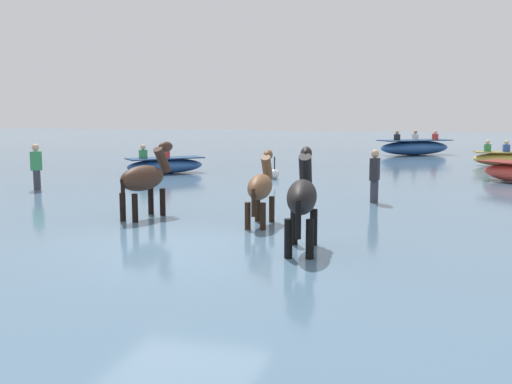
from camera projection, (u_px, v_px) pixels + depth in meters
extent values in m
plane|color=#84755B|center=(183.00, 266.00, 10.04)|extent=(120.00, 120.00, 0.00)
cube|color=slate|center=(302.00, 185.00, 19.55)|extent=(90.00, 90.00, 0.32)
ellipsoid|color=brown|center=(260.00, 187.00, 11.83)|extent=(0.49, 1.26, 0.50)
cylinder|color=black|center=(258.00, 216.00, 12.37)|extent=(0.12, 0.12, 0.84)
cylinder|color=black|center=(272.00, 217.00, 12.30)|extent=(0.12, 0.12, 0.84)
cylinder|color=black|center=(248.00, 224.00, 11.53)|extent=(0.12, 0.12, 0.84)
cylinder|color=black|center=(263.00, 225.00, 11.46)|extent=(0.12, 0.12, 0.84)
cylinder|color=brown|center=(267.00, 168.00, 12.41)|extent=(0.22, 0.47, 0.57)
ellipsoid|color=brown|center=(268.00, 155.00, 12.50)|extent=(0.20, 0.43, 0.21)
cylinder|color=black|center=(253.00, 203.00, 11.29)|extent=(0.08, 0.08, 0.53)
ellipsoid|color=#382319|center=(143.00, 178.00, 12.63)|extent=(0.72, 1.40, 0.53)
cylinder|color=black|center=(151.00, 208.00, 13.21)|extent=(0.12, 0.12, 0.90)
cylinder|color=black|center=(163.00, 209.00, 13.06)|extent=(0.12, 0.12, 0.90)
cylinder|color=black|center=(123.00, 215.00, 12.39)|extent=(0.12, 0.12, 0.90)
cylinder|color=black|center=(135.00, 216.00, 12.25)|extent=(0.12, 0.12, 0.90)
cylinder|color=#382319|center=(162.00, 160.00, 13.20)|extent=(0.31, 0.52, 0.61)
ellipsoid|color=#382319|center=(166.00, 147.00, 13.28)|extent=(0.28, 0.49, 0.23)
cylinder|color=black|center=(123.00, 193.00, 12.11)|extent=(0.09, 0.09, 0.57)
ellipsoid|color=black|center=(302.00, 197.00, 9.63)|extent=(0.64, 1.42, 0.55)
cylinder|color=black|center=(294.00, 236.00, 10.23)|extent=(0.13, 0.13, 0.93)
cylinder|color=black|center=(313.00, 236.00, 10.18)|extent=(0.13, 0.13, 0.93)
cylinder|color=black|center=(288.00, 249.00, 9.29)|extent=(0.13, 0.13, 0.93)
cylinder|color=black|center=(310.00, 249.00, 9.24)|extent=(0.13, 0.13, 0.93)
cylinder|color=black|center=(305.00, 171.00, 10.29)|extent=(0.28, 0.53, 0.63)
ellipsoid|color=black|center=(306.00, 153.00, 10.39)|extent=(0.25, 0.49, 0.24)
cylinder|color=black|center=(298.00, 220.00, 9.03)|extent=(0.09, 0.09, 0.59)
ellipsoid|color=#28518E|center=(165.00, 166.00, 21.60)|extent=(2.70, 2.67, 0.54)
cube|color=navy|center=(165.00, 158.00, 21.56)|extent=(2.59, 2.56, 0.04)
cube|color=#388E51|center=(143.00, 154.00, 21.24)|extent=(0.31, 0.31, 0.30)
sphere|color=tan|center=(143.00, 147.00, 21.20)|extent=(0.18, 0.18, 0.18)
cube|color=red|center=(166.00, 153.00, 21.49)|extent=(0.31, 0.31, 0.30)
sphere|color=tan|center=(166.00, 147.00, 21.46)|extent=(0.18, 0.18, 0.18)
ellipsoid|color=gold|center=(506.00, 159.00, 24.55)|extent=(2.62, 1.18, 0.53)
cube|color=olive|center=(506.00, 152.00, 24.52)|extent=(2.52, 1.13, 0.04)
cube|color=#388E51|center=(487.00, 148.00, 24.72)|extent=(0.27, 0.20, 0.30)
sphere|color=beige|center=(488.00, 142.00, 24.68)|extent=(0.18, 0.18, 0.18)
cube|color=#3356A8|center=(506.00, 148.00, 24.48)|extent=(0.27, 0.20, 0.30)
sphere|color=beige|center=(507.00, 142.00, 24.45)|extent=(0.18, 0.18, 0.18)
ellipsoid|color=#28518E|center=(415.00, 148.00, 30.44)|extent=(3.92, 3.32, 0.73)
cube|color=navy|center=(415.00, 140.00, 30.39)|extent=(3.76, 3.19, 0.04)
cube|color=red|center=(435.00, 137.00, 30.56)|extent=(0.32, 0.30, 0.30)
sphere|color=beige|center=(435.00, 132.00, 30.53)|extent=(0.18, 0.18, 0.18)
cube|color=white|center=(415.00, 137.00, 30.33)|extent=(0.32, 0.30, 0.30)
sphere|color=#A37556|center=(415.00, 132.00, 30.30)|extent=(0.18, 0.18, 0.18)
cube|color=#232328|center=(397.00, 137.00, 29.95)|extent=(0.32, 0.30, 0.30)
sphere|color=#A37556|center=(397.00, 132.00, 29.92)|extent=(0.18, 0.18, 0.18)
cylinder|color=#383842|center=(37.00, 185.00, 17.25)|extent=(0.20, 0.20, 0.88)
cube|color=#388E51|center=(36.00, 161.00, 17.15)|extent=(0.38, 0.34, 0.54)
sphere|color=tan|center=(35.00, 147.00, 17.10)|extent=(0.20, 0.20, 0.20)
cylinder|color=#383842|center=(374.00, 198.00, 14.85)|extent=(0.20, 0.20, 0.88)
cube|color=#232328|center=(375.00, 169.00, 14.75)|extent=(0.23, 0.34, 0.54)
sphere|color=tan|center=(375.00, 154.00, 14.70)|extent=(0.20, 0.20, 0.20)
sphere|color=silver|center=(274.00, 174.00, 19.89)|extent=(0.32, 0.32, 0.32)
cylinder|color=black|center=(275.00, 163.00, 19.84)|extent=(0.04, 0.04, 0.42)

